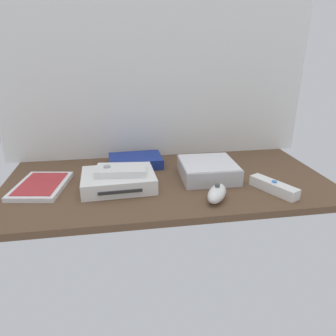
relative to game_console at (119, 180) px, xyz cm
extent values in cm
cube|color=brown|center=(15.23, 2.80, -3.20)|extent=(100.00, 48.00, 2.00)
cube|color=white|center=(15.23, 27.40, 29.80)|extent=(110.00, 1.20, 64.00)
cube|color=white|center=(0.00, 0.03, 0.00)|extent=(21.69, 16.92, 4.40)
cube|color=#2D2D2D|center=(0.36, -8.16, 0.00)|extent=(12.01, 1.13, 0.80)
cube|color=silver|center=(28.05, 3.02, 0.30)|extent=(17.34, 17.34, 5.00)
cube|color=silver|center=(28.05, 3.02, 2.95)|extent=(16.65, 16.65, 0.30)
cube|color=white|center=(-22.58, 2.46, -1.50)|extent=(16.53, 20.97, 1.40)
cube|color=#B72D33|center=(-22.58, 2.46, -0.72)|extent=(13.68, 17.95, 0.16)
cube|color=navy|center=(6.02, 17.01, -0.50)|extent=(18.46, 12.70, 3.40)
cube|color=#19D833|center=(6.27, 10.81, -0.50)|extent=(8.01, 0.72, 0.60)
cube|color=white|center=(43.67, -10.44, -0.70)|extent=(9.78, 14.87, 3.00)
cylinder|color=#387FDB|center=(43.67, -10.44, 1.00)|extent=(1.40, 1.40, 0.40)
ellipsoid|color=white|center=(26.02, -12.90, -0.20)|extent=(9.04, 10.81, 4.00)
sphere|color=#4C4C4C|center=(26.02, -12.90, 2.20)|extent=(1.40, 1.40, 1.40)
cube|color=white|center=(0.92, -0.30, 3.20)|extent=(15.18, 9.52, 2.00)
cylinder|color=#99999E|center=(-3.06, 0.13, 4.40)|extent=(2.21, 2.21, 0.40)
camera|label=1|loc=(0.92, -85.51, 36.84)|focal=33.38mm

